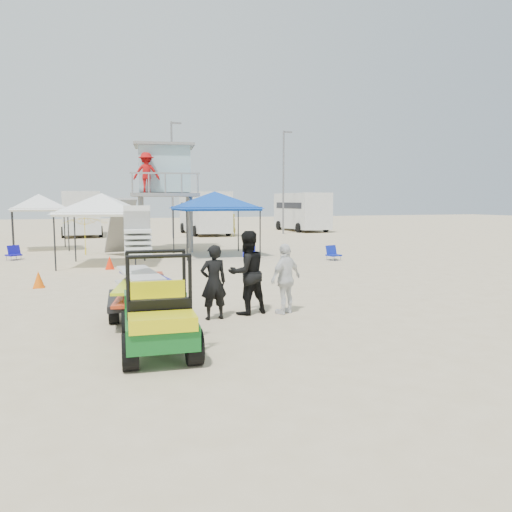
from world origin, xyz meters
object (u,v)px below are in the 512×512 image
object	(u,v)px
canopy_blue	(215,195)
utility_cart	(158,307)
surf_trailer	(140,281)
lifeguard_tower	(162,173)
man_left	(214,282)

from	to	relation	value
canopy_blue	utility_cart	bearing A→B (deg)	-108.82
surf_trailer	lifeguard_tower	xyz separation A→B (m)	(3.06, 15.53, 3.11)
lifeguard_tower	canopy_blue	world-z (taller)	lifeguard_tower
man_left	surf_trailer	bearing A→B (deg)	-15.33
utility_cart	canopy_blue	size ratio (longest dim) A/B	0.65
utility_cart	lifeguard_tower	bearing A→B (deg)	80.27
man_left	canopy_blue	distance (m)	13.03
surf_trailer	man_left	distance (m)	1.55
man_left	canopy_blue	xyz separation A→B (m)	(3.40, 12.41, 2.06)
surf_trailer	canopy_blue	size ratio (longest dim) A/B	0.73
surf_trailer	canopy_blue	xyz separation A→B (m)	(4.92, 12.11, 1.99)
utility_cart	surf_trailer	world-z (taller)	surf_trailer
lifeguard_tower	canopy_blue	bearing A→B (deg)	-61.52
surf_trailer	canopy_blue	distance (m)	13.22
man_left	canopy_blue	world-z (taller)	canopy_blue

